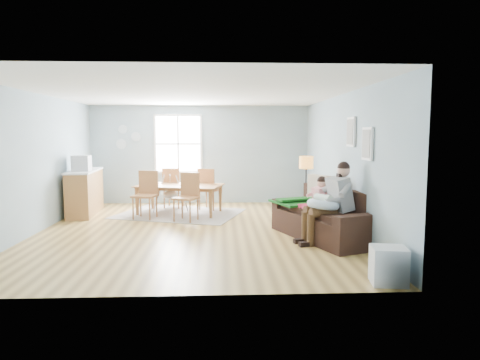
{
  "coord_description": "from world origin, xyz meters",
  "views": [
    {
      "loc": [
        0.57,
        -8.4,
        1.89
      ],
      "look_at": [
        0.95,
        0.06,
        1.0
      ],
      "focal_mm": 32.0,
      "sensor_mm": 36.0,
      "label": 1
    }
  ],
  "objects_px": {
    "father": "(331,200)",
    "sofa": "(327,221)",
    "floor_lamp": "(306,168)",
    "dining_table": "(179,200)",
    "storage_cube": "(388,265)",
    "chair_se": "(188,193)",
    "chair_nw": "(172,185)",
    "toddler": "(317,196)",
    "chair_sw": "(147,191)",
    "monitor": "(81,163)",
    "counter": "(85,192)",
    "baby_swing": "(170,194)",
    "chair_ne": "(208,186)"
  },
  "relations": [
    {
      "from": "storage_cube",
      "to": "chair_se",
      "type": "relative_size",
      "value": 0.45
    },
    {
      "from": "chair_sw",
      "to": "father",
      "type": "bearing_deg",
      "value": -33.91
    },
    {
      "from": "sofa",
      "to": "storage_cube",
      "type": "relative_size",
      "value": 5.06
    },
    {
      "from": "toddler",
      "to": "chair_sw",
      "type": "bearing_deg",
      "value": 151.12
    },
    {
      "from": "sofa",
      "to": "storage_cube",
      "type": "bearing_deg",
      "value": -85.77
    },
    {
      "from": "floor_lamp",
      "to": "monitor",
      "type": "xyz_separation_m",
      "value": [
        -5.02,
        1.1,
        0.05
      ]
    },
    {
      "from": "counter",
      "to": "chair_nw",
      "type": "bearing_deg",
      "value": 18.16
    },
    {
      "from": "chair_se",
      "to": "counter",
      "type": "height_order",
      "value": "same"
    },
    {
      "from": "chair_nw",
      "to": "counter",
      "type": "height_order",
      "value": "counter"
    },
    {
      "from": "dining_table",
      "to": "chair_se",
      "type": "bearing_deg",
      "value": -57.61
    },
    {
      "from": "chair_sw",
      "to": "chair_nw",
      "type": "bearing_deg",
      "value": 71.01
    },
    {
      "from": "storage_cube",
      "to": "chair_se",
      "type": "xyz_separation_m",
      "value": [
        -2.85,
        4.21,
        0.38
      ]
    },
    {
      "from": "storage_cube",
      "to": "chair_nw",
      "type": "bearing_deg",
      "value": 120.12
    },
    {
      "from": "father",
      "to": "monitor",
      "type": "xyz_separation_m",
      "value": [
        -5.14,
        2.7,
        0.47
      ]
    },
    {
      "from": "counter",
      "to": "monitor",
      "type": "height_order",
      "value": "monitor"
    },
    {
      "from": "chair_sw",
      "to": "chair_se",
      "type": "relative_size",
      "value": 1.02
    },
    {
      "from": "toddler",
      "to": "monitor",
      "type": "relative_size",
      "value": 2.25
    },
    {
      "from": "counter",
      "to": "baby_swing",
      "type": "distance_m",
      "value": 2.04
    },
    {
      "from": "sofa",
      "to": "baby_swing",
      "type": "xyz_separation_m",
      "value": [
        -3.22,
        3.14,
        0.08
      ]
    },
    {
      "from": "floor_lamp",
      "to": "baby_swing",
      "type": "relative_size",
      "value": 1.45
    },
    {
      "from": "sofa",
      "to": "dining_table",
      "type": "bearing_deg",
      "value": 138.85
    },
    {
      "from": "sofa",
      "to": "counter",
      "type": "height_order",
      "value": "counter"
    },
    {
      "from": "storage_cube",
      "to": "chair_nw",
      "type": "relative_size",
      "value": 0.46
    },
    {
      "from": "sofa",
      "to": "counter",
      "type": "xyz_separation_m",
      "value": [
        -5.21,
        2.71,
        0.22
      ]
    },
    {
      "from": "sofa",
      "to": "floor_lamp",
      "type": "xyz_separation_m",
      "value": [
        -0.14,
        1.25,
        0.88
      ]
    },
    {
      "from": "father",
      "to": "floor_lamp",
      "type": "relative_size",
      "value": 0.99
    },
    {
      "from": "father",
      "to": "toddler",
      "type": "xyz_separation_m",
      "value": [
        -0.14,
        0.51,
        -0.01
      ]
    },
    {
      "from": "sofa",
      "to": "floor_lamp",
      "type": "distance_m",
      "value": 1.53
    },
    {
      "from": "sofa",
      "to": "dining_table",
      "type": "height_order",
      "value": "sofa"
    },
    {
      "from": "storage_cube",
      "to": "chair_ne",
      "type": "relative_size",
      "value": 0.45
    },
    {
      "from": "monitor",
      "to": "baby_swing",
      "type": "bearing_deg",
      "value": 22.25
    },
    {
      "from": "chair_ne",
      "to": "baby_swing",
      "type": "xyz_separation_m",
      "value": [
        -0.96,
        0.08,
        -0.21
      ]
    },
    {
      "from": "father",
      "to": "sofa",
      "type": "bearing_deg",
      "value": 87.17
    },
    {
      "from": "chair_nw",
      "to": "baby_swing",
      "type": "relative_size",
      "value": 1.05
    },
    {
      "from": "sofa",
      "to": "counter",
      "type": "distance_m",
      "value": 5.88
    },
    {
      "from": "storage_cube",
      "to": "baby_swing",
      "type": "bearing_deg",
      "value": 121.35
    },
    {
      "from": "floor_lamp",
      "to": "dining_table",
      "type": "xyz_separation_m",
      "value": [
        -2.8,
        1.32,
        -0.85
      ]
    },
    {
      "from": "chair_se",
      "to": "chair_ne",
      "type": "relative_size",
      "value": 1.0
    },
    {
      "from": "counter",
      "to": "monitor",
      "type": "xyz_separation_m",
      "value": [
        0.05,
        -0.36,
        0.71
      ]
    },
    {
      "from": "father",
      "to": "dining_table",
      "type": "distance_m",
      "value": 4.15
    },
    {
      "from": "chair_nw",
      "to": "chair_sw",
      "type": "bearing_deg",
      "value": -108.99
    },
    {
      "from": "chair_sw",
      "to": "floor_lamp",
      "type": "bearing_deg",
      "value": -13.47
    },
    {
      "from": "toddler",
      "to": "chair_se",
      "type": "distance_m",
      "value": 2.99
    },
    {
      "from": "dining_table",
      "to": "chair_sw",
      "type": "relative_size",
      "value": 1.84
    },
    {
      "from": "toddler",
      "to": "floor_lamp",
      "type": "height_order",
      "value": "floor_lamp"
    },
    {
      "from": "floor_lamp",
      "to": "toddler",
      "type": "bearing_deg",
      "value": -90.63
    },
    {
      "from": "chair_sw",
      "to": "baby_swing",
      "type": "bearing_deg",
      "value": 68.76
    },
    {
      "from": "toddler",
      "to": "chair_ne",
      "type": "relative_size",
      "value": 0.84
    },
    {
      "from": "toddler",
      "to": "baby_swing",
      "type": "xyz_separation_m",
      "value": [
        -3.07,
        2.98,
        -0.36
      ]
    },
    {
      "from": "father",
      "to": "dining_table",
      "type": "xyz_separation_m",
      "value": [
        -2.93,
        2.92,
        -0.42
      ]
    }
  ]
}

